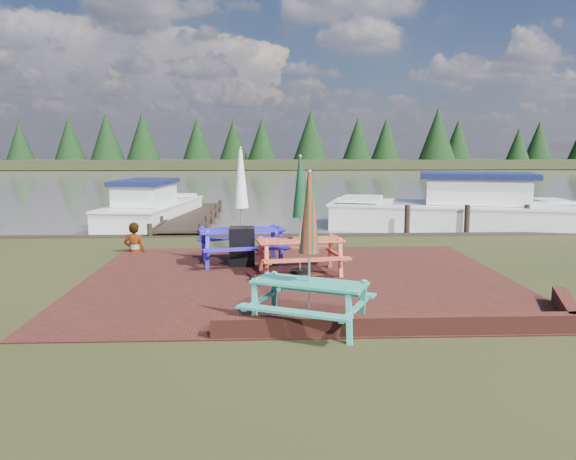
# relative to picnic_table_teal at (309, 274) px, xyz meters

# --- Properties ---
(ground) EXTENTS (120.00, 120.00, 0.00)m
(ground) POSITION_rel_picnic_table_teal_xyz_m (0.02, 2.20, -0.85)
(ground) COLOR black
(ground) RESTS_ON ground
(paving) EXTENTS (9.00, 7.50, 0.02)m
(paving) POSITION_rel_picnic_table_teal_xyz_m (0.02, 3.20, -0.84)
(paving) COLOR #3C1913
(paving) RESTS_ON ground
(brick_wall) EXTENTS (6.21, 1.79, 0.30)m
(brick_wall) POSITION_rel_picnic_table_teal_xyz_m (2.16, -0.22, -0.70)
(brick_wall) COLOR #4C1E16
(brick_wall) RESTS_ON ground
(water) EXTENTS (120.00, 60.00, 0.02)m
(water) POSITION_rel_picnic_table_teal_xyz_m (0.02, 39.20, -0.85)
(water) COLOR #424039
(water) RESTS_ON ground
(far_treeline) EXTENTS (120.00, 10.00, 8.10)m
(far_treeline) POSITION_rel_picnic_table_teal_xyz_m (0.02, 68.20, 2.43)
(far_treeline) COLOR black
(far_treeline) RESTS_ON ground
(picnic_table_teal) EXTENTS (2.24, 2.15, 2.42)m
(picnic_table_teal) POSITION_rel_picnic_table_teal_xyz_m (0.00, 0.00, 0.00)
(picnic_table_teal) COLOR teal
(picnic_table_teal) RESTS_ON ground
(picnic_table_red) EXTENTS (2.11, 1.94, 2.59)m
(picnic_table_red) POSITION_rel_picnic_table_teal_xyz_m (0.10, 3.70, 0.06)
(picnic_table_red) COLOR #C74A33
(picnic_table_red) RESTS_ON ground
(picnic_table_blue) EXTENTS (2.31, 2.14, 2.77)m
(picnic_table_blue) POSITION_rel_picnic_table_teal_xyz_m (-1.23, 4.90, 0.12)
(picnic_table_blue) COLOR #281AC7
(picnic_table_blue) RESTS_ON ground
(chalkboard) EXTENTS (0.59, 0.57, 0.94)m
(chalkboard) POSITION_rel_picnic_table_teal_xyz_m (-1.20, 4.53, -0.36)
(chalkboard) COLOR black
(chalkboard) RESTS_ON ground
(jetty) EXTENTS (1.76, 9.08, 1.00)m
(jetty) POSITION_rel_picnic_table_teal_xyz_m (-3.48, 13.48, -0.74)
(jetty) COLOR black
(jetty) RESTS_ON ground
(boat_jetty) EXTENTS (3.24, 6.90, 1.92)m
(boat_jetty) POSITION_rel_picnic_table_teal_xyz_m (-5.08, 13.55, -0.47)
(boat_jetty) COLOR silver
(boat_jetty) RESTS_ON ground
(boat_near) EXTENTS (8.84, 5.07, 2.27)m
(boat_near) POSITION_rel_picnic_table_teal_xyz_m (6.13, 11.50, -0.37)
(boat_near) COLOR silver
(boat_near) RESTS_ON ground
(person) EXTENTS (0.64, 0.47, 1.61)m
(person) POSITION_rel_picnic_table_teal_xyz_m (-4.13, 6.45, -0.05)
(person) COLOR gray
(person) RESTS_ON ground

